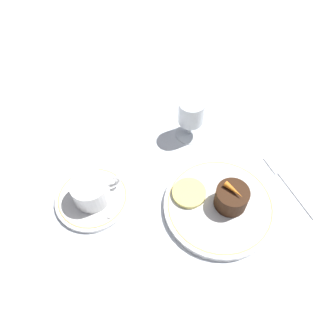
{
  "coord_description": "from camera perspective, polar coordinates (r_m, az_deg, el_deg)",
  "views": [
    {
      "loc": [
        -0.22,
        -0.3,
        0.63
      ],
      "look_at": [
        -0.05,
        0.07,
        0.04
      ],
      "focal_mm": 35.0,
      "sensor_mm": 36.0,
      "label": 1
    }
  ],
  "objects": [
    {
      "name": "coffee_cup",
      "position": [
        0.7,
        -13.28,
        -3.84
      ],
      "size": [
        0.11,
        0.08,
        0.06
      ],
      "color": "white",
      "rests_on": "saucer"
    },
    {
      "name": "carrot_garnish",
      "position": [
        0.67,
        11.41,
        -3.82
      ],
      "size": [
        0.03,
        0.05,
        0.01
      ],
      "color": "orange",
      "rests_on": "dessert_cake"
    },
    {
      "name": "saucer",
      "position": [
        0.73,
        -12.99,
        -5.09
      ],
      "size": [
        0.16,
        0.16,
        0.01
      ],
      "color": "white",
      "rests_on": "ground_plane"
    },
    {
      "name": "fork",
      "position": [
        0.79,
        19.52,
        -1.73
      ],
      "size": [
        0.02,
        0.18,
        0.01
      ],
      "color": "silver",
      "rests_on": "ground_plane"
    },
    {
      "name": "pineapple_slice",
      "position": [
        0.71,
        3.68,
        -4.34
      ],
      "size": [
        0.07,
        0.07,
        0.01
      ],
      "color": "#EFE075",
      "rests_on": "dinner_plate"
    },
    {
      "name": "dessert_cake",
      "position": [
        0.69,
        11.0,
        -5.1
      ],
      "size": [
        0.07,
        0.07,
        0.05
      ],
      "color": "#381E0F",
      "rests_on": "dinner_plate"
    },
    {
      "name": "ground_plane",
      "position": [
        0.73,
        5.6,
        -4.24
      ],
      "size": [
        3.0,
        3.0,
        0.0
      ],
      "primitive_type": "plane",
      "color": "white"
    },
    {
      "name": "dinner_plate",
      "position": [
        0.71,
        8.94,
        -6.5
      ],
      "size": [
        0.24,
        0.24,
        0.01
      ],
      "color": "white",
      "rests_on": "ground_plane"
    },
    {
      "name": "spoon",
      "position": [
        0.73,
        -9.12,
        -3.81
      ],
      "size": [
        0.07,
        0.1,
        0.0
      ],
      "color": "silver",
      "rests_on": "saucer"
    },
    {
      "name": "wine_glass",
      "position": [
        0.78,
        4.06,
        9.26
      ],
      "size": [
        0.07,
        0.07,
        0.11
      ],
      "color": "silver",
      "rests_on": "ground_plane"
    }
  ]
}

